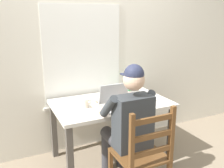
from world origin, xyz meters
TOP-DOWN VIEW (x-y plane):
  - ground_plane at (0.00, 0.00)m, footprint 8.00×8.00m
  - back_wall at (-0.00, 0.47)m, footprint 6.00×0.08m
  - desk at (0.00, 0.00)m, footprint 1.27×0.77m
  - seated_person at (-0.05, -0.46)m, footprint 0.50×0.60m
  - wooden_chair at (-0.05, -0.74)m, footprint 0.42×0.42m
  - laptop at (-0.01, -0.17)m, footprint 0.33×0.29m
  - computer_mouse at (0.27, -0.24)m, footprint 0.06×0.10m
  - coffee_mug_white at (-0.33, -0.04)m, footprint 0.13×0.09m
  - coffee_mug_dark at (0.15, 0.14)m, footprint 0.11×0.08m
  - book_stack_main at (0.35, 0.19)m, footprint 0.17×0.15m
  - paper_pile_near_laptop at (0.43, -0.11)m, footprint 0.21×0.19m
  - paper_pile_back_corner at (-0.29, 0.18)m, footprint 0.23×0.22m
  - paper_pile_side at (0.19, -0.26)m, footprint 0.27×0.25m
  - landscape_photo_print at (0.27, -0.03)m, footprint 0.15×0.13m

SIDE VIEW (x-z plane):
  - ground_plane at x=0.00m, z-range 0.00..0.00m
  - wooden_chair at x=-0.05m, z-range -0.01..0.91m
  - desk at x=0.00m, z-range 0.26..0.96m
  - seated_person at x=-0.05m, z-range 0.06..1.29m
  - landscape_photo_print at x=0.27m, z-range 0.70..0.71m
  - paper_pile_side at x=0.19m, z-range 0.70..0.71m
  - paper_pile_back_corner at x=-0.29m, z-range 0.70..0.71m
  - paper_pile_near_laptop at x=0.43m, z-range 0.70..0.72m
  - computer_mouse at x=0.27m, z-range 0.70..0.74m
  - book_stack_main at x=0.35m, z-range 0.70..0.79m
  - coffee_mug_white at x=-0.33m, z-range 0.70..0.80m
  - coffee_mug_dark at x=0.15m, z-range 0.70..0.80m
  - laptop at x=-0.01m, z-range 0.64..0.87m
  - back_wall at x=0.00m, z-range 0.00..2.60m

